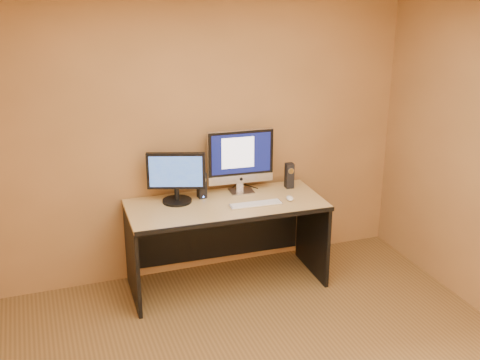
# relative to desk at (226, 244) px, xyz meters

# --- Properties ---
(walls) EXTENTS (4.00, 4.00, 2.60)m
(walls) POSITION_rel_desk_xyz_m (-0.14, -1.58, 0.90)
(walls) COLOR #A67743
(walls) RESTS_ON ground
(desk) EXTENTS (1.74, 0.81, 0.79)m
(desk) POSITION_rel_desk_xyz_m (0.00, 0.00, 0.00)
(desk) COLOR tan
(desk) RESTS_ON ground
(imac) EXTENTS (0.63, 0.27, 0.59)m
(imac) POSITION_rel_desk_xyz_m (0.22, 0.22, 0.69)
(imac) COLOR #B4B3B8
(imac) RESTS_ON desk
(second_monitor) EXTENTS (0.57, 0.41, 0.45)m
(second_monitor) POSITION_rel_desk_xyz_m (-0.40, 0.17, 0.62)
(second_monitor) COLOR black
(second_monitor) RESTS_ON desk
(speaker_left) EXTENTS (0.08, 0.08, 0.24)m
(speaker_left) POSITION_rel_desk_xyz_m (-0.16, 0.21, 0.51)
(speaker_left) COLOR black
(speaker_left) RESTS_ON desk
(speaker_right) EXTENTS (0.08, 0.08, 0.24)m
(speaker_right) POSITION_rel_desk_xyz_m (0.68, 0.18, 0.51)
(speaker_right) COLOR black
(speaker_right) RESTS_ON desk
(keyboard) EXTENTS (0.47, 0.15, 0.02)m
(keyboard) POSITION_rel_desk_xyz_m (0.23, -0.13, 0.41)
(keyboard) COLOR silver
(keyboard) RESTS_ON desk
(mouse) EXTENTS (0.08, 0.12, 0.04)m
(mouse) POSITION_rel_desk_xyz_m (0.55, -0.12, 0.42)
(mouse) COLOR white
(mouse) RESTS_ON desk
(cable_a) EXTENTS (0.13, 0.21, 0.01)m
(cable_a) POSITION_rel_desk_xyz_m (0.33, 0.34, 0.40)
(cable_a) COLOR black
(cable_a) RESTS_ON desk
(cable_b) EXTENTS (0.13, 0.16, 0.01)m
(cable_b) POSITION_rel_desk_xyz_m (0.20, 0.36, 0.40)
(cable_b) COLOR black
(cable_b) RESTS_ON desk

